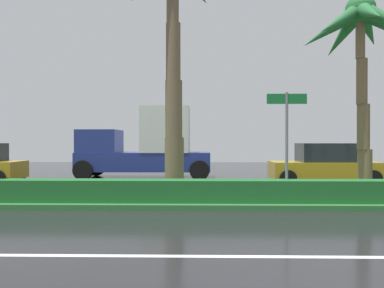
{
  "coord_description": "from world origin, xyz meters",
  "views": [
    {
      "loc": [
        -1.77,
        -4.16,
        1.8
      ],
      "look_at": [
        -2.07,
        11.43,
        1.69
      ],
      "focal_mm": 37.04,
      "sensor_mm": 36.0,
      "label": 1
    }
  ],
  "objects_px": {
    "palm_tree_centre": "(361,35)",
    "box_truck_lead": "(146,146)",
    "palm_tree_centre_left": "(174,8)",
    "street_name_sign": "(287,131)",
    "car_in_traffic_second": "(324,165)"
  },
  "relations": [
    {
      "from": "box_truck_lead",
      "to": "street_name_sign",
      "type": "bearing_deg",
      "value": 120.84
    },
    {
      "from": "palm_tree_centre_left",
      "to": "street_name_sign",
      "type": "height_order",
      "value": "palm_tree_centre_left"
    },
    {
      "from": "palm_tree_centre",
      "to": "box_truck_lead",
      "type": "distance_m",
      "value": 11.0
    },
    {
      "from": "palm_tree_centre_left",
      "to": "palm_tree_centre",
      "type": "height_order",
      "value": "palm_tree_centre_left"
    },
    {
      "from": "palm_tree_centre_left",
      "to": "street_name_sign",
      "type": "xyz_separation_m",
      "value": [
        3.2,
        -1.3,
        -3.86
      ]
    },
    {
      "from": "palm_tree_centre",
      "to": "street_name_sign",
      "type": "distance_m",
      "value": 4.13
    },
    {
      "from": "palm_tree_centre_left",
      "to": "palm_tree_centre",
      "type": "xyz_separation_m",
      "value": [
        5.74,
        -0.01,
        -0.86
      ]
    },
    {
      "from": "palm_tree_centre",
      "to": "box_truck_lead",
      "type": "bearing_deg",
      "value": 136.63
    },
    {
      "from": "palm_tree_centre_left",
      "to": "box_truck_lead",
      "type": "xyz_separation_m",
      "value": [
        -1.83,
        7.14,
        -4.39
      ]
    },
    {
      "from": "box_truck_lead",
      "to": "palm_tree_centre_left",
      "type": "bearing_deg",
      "value": 104.4
    },
    {
      "from": "car_in_traffic_second",
      "to": "box_truck_lead",
      "type": "bearing_deg",
      "value": -20.76
    },
    {
      "from": "street_name_sign",
      "to": "car_in_traffic_second",
      "type": "distance_m",
      "value": 6.26
    },
    {
      "from": "street_name_sign",
      "to": "palm_tree_centre_left",
      "type": "bearing_deg",
      "value": 157.98
    },
    {
      "from": "palm_tree_centre_left",
      "to": "palm_tree_centre",
      "type": "relative_size",
      "value": 1.24
    },
    {
      "from": "box_truck_lead",
      "to": "car_in_traffic_second",
      "type": "xyz_separation_m",
      "value": [
        7.79,
        -2.95,
        -0.72
      ]
    }
  ]
}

